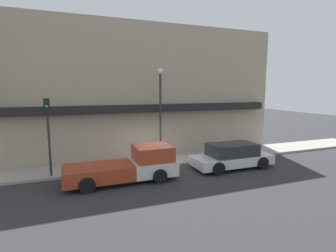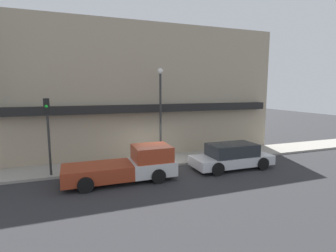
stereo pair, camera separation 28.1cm
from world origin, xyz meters
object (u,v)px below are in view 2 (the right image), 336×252
parked_car (232,156)px  fire_hydrant (145,159)px  pickup_truck (128,166)px  street_lamp (160,104)px  traffic_light (48,123)px

parked_car → fire_hydrant: parked_car is taller
pickup_truck → street_lamp: (2.69, 2.79, 2.98)m
fire_hydrant → street_lamp: street_lamp is taller
street_lamp → parked_car: bearing=-38.6°
fire_hydrant → street_lamp: bearing=30.3°
fire_hydrant → street_lamp: (1.27, 0.74, 3.24)m
fire_hydrant → parked_car: bearing=-23.2°
pickup_truck → parked_car: pickup_truck is taller
parked_car → fire_hydrant: (-4.77, 2.05, -0.22)m
parked_car → street_lamp: street_lamp is taller
parked_car → traffic_light: 10.32m
fire_hydrant → traffic_light: traffic_light is taller
parked_car → street_lamp: size_ratio=0.83×
parked_car → fire_hydrant: bearing=158.4°
parked_car → traffic_light: traffic_light is taller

